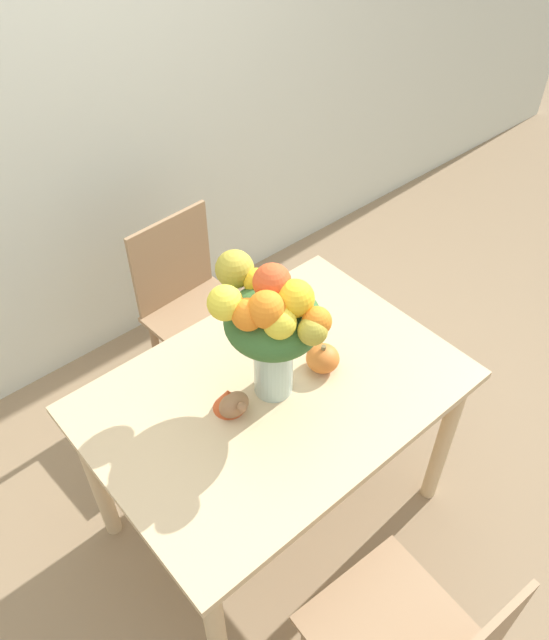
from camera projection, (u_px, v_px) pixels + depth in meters
ground_plane at (275, 510)px, 2.56m from camera, size 12.00×12.00×0.00m
wall_back at (45, 85)px, 2.35m from camera, size 8.00×0.06×2.70m
dining_table at (275, 411)px, 2.11m from camera, size 1.20×0.84×0.77m
flower_vase at (272, 322)px, 1.82m from camera, size 0.33×0.43×0.50m
pumpkin at (323, 358)px, 2.07m from camera, size 0.11×0.11×0.10m
turkey_figurine at (231, 401)px, 1.94m from camera, size 0.10×0.14×0.08m
dining_chair_near_window at (195, 309)px, 2.75m from camera, size 0.44×0.44×0.88m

